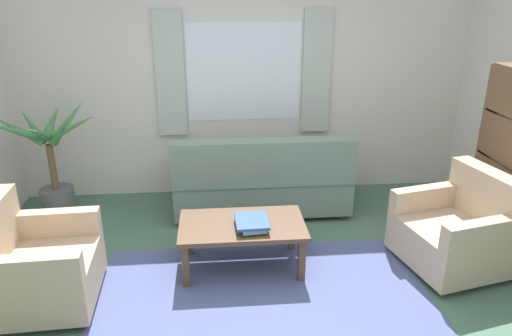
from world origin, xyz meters
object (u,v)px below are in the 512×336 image
coffee_table (242,229)px  book_stack_on_table (252,223)px  couch (262,181)px  potted_plant (51,164)px  armchair_left (33,265)px  armchair_right (459,230)px

coffee_table → book_stack_on_table: book_stack_on_table is taller
couch → potted_plant: potted_plant is taller
couch → armchair_left: size_ratio=2.16×
couch → book_stack_on_table: bearing=80.1°
couch → coffee_table: (-0.29, -1.10, 0.01)m
armchair_left → coffee_table: armchair_left is taller
couch → potted_plant: 2.25m
coffee_table → book_stack_on_table: size_ratio=3.14×
armchair_left → coffee_table: size_ratio=0.80×
couch → book_stack_on_table: (-0.21, -1.19, 0.11)m
armchair_right → book_stack_on_table: armchair_right is taller
book_stack_on_table → armchair_right: bearing=-1.9°
book_stack_on_table → couch: bearing=80.1°
armchair_left → potted_plant: bearing=8.1°
couch → armchair_right: couch is taller
coffee_table → potted_plant: bearing=149.0°
armchair_right → coffee_table: armchair_right is taller
armchair_left → coffee_table: (1.65, 0.39, 0.03)m
couch → armchair_left: (-1.94, -1.49, -0.01)m
couch → coffee_table: bearing=75.4°
armchair_left → armchair_right: same height
potted_plant → book_stack_on_table: bearing=-31.8°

